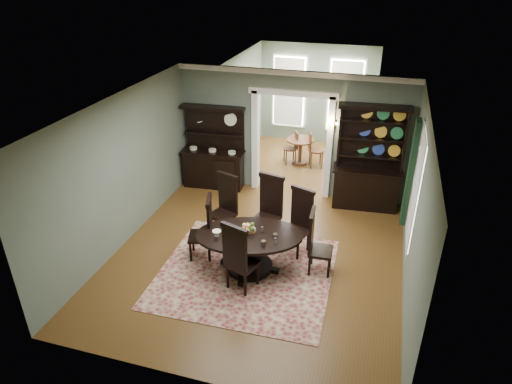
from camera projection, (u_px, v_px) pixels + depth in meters
room at (257, 185)px, 8.22m from camera, size 5.51×6.01×3.01m
parlor at (311, 103)px, 12.91m from camera, size 3.51×3.50×3.01m
doorway_trim at (292, 129)px, 10.71m from camera, size 2.08×0.25×2.57m
right_window at (413, 182)px, 8.29m from camera, size 0.15×1.47×2.12m
wall_sconce at (333, 124)px, 10.22m from camera, size 0.27×0.21×0.21m
rug at (246, 272)px, 8.50m from camera, size 3.21×3.03×0.01m
dining_table at (249, 245)px, 8.36m from camera, size 2.23×2.23×0.77m
centerpiece at (249, 230)px, 8.27m from camera, size 1.25×0.80×0.21m
chair_far_left at (225, 203)px, 9.41m from camera, size 0.62×0.61×1.34m
chair_far_mid at (269, 206)px, 9.21m from camera, size 0.61×0.59×1.42m
chair_far_right at (299, 219)px, 8.85m from camera, size 0.63×0.61×1.34m
chair_end_left at (205, 227)px, 8.65m from camera, size 0.57×0.58×1.29m
chair_end_right at (316, 241)px, 8.26m from camera, size 0.46×0.49×1.26m
chair_near at (238, 256)px, 7.74m from camera, size 0.63×0.61×1.37m
sideboard at (214, 159)px, 11.40m from camera, size 1.60×0.68×2.06m
welsh_dresser at (367, 172)px, 10.37m from camera, size 1.59×0.69×2.42m
parlor_table at (300, 148)px, 12.73m from camera, size 0.78×0.78×0.72m
parlor_chair_left at (292, 147)px, 12.77m from camera, size 0.44×0.43×0.91m
parlor_chair_right at (314, 148)px, 12.50m from camera, size 0.47×0.46×1.01m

